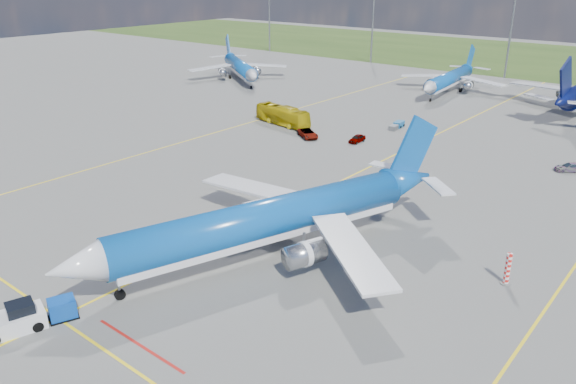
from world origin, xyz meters
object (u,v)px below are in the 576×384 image
Objects in this scene: pushback_tug at (15,320)px; baggage_tug_c at (397,125)px; bg_jet_nnw at (448,93)px; bg_jet_nw at (240,80)px; warning_post at (508,269)px; service_car_b at (308,133)px; uld_container at (62,308)px; apron_bus at (283,115)px; service_car_a at (357,139)px; service_car_c at (571,167)px; main_airliner at (267,256)px.

baggage_tug_c is at bearing 112.15° from pushback_tug.
bg_jet_nnw is 106.75m from pushback_tug.
bg_jet_nnw is at bearing -34.66° from bg_jet_nw.
warning_post is 0.46× the size of pushback_tug.
warning_post is 0.60× the size of service_car_b.
apron_bus is (-24.73, 57.46, 0.86)m from uld_container.
bg_jet_nw is 17.70× the size of uld_container.
uld_container is at bearing -146.90° from apron_bus.
pushback_tug is (59.73, -87.73, 0.88)m from bg_jet_nw.
warning_post is 103.75m from bg_jet_nw.
service_car_a is at bearing -83.78° from bg_jet_nw.
warning_post reaches higher than service_car_b.
pushback_tug reaches higher than uld_container.
bg_jet_nw is 59.71m from service_car_a.
bg_jet_nw is at bearing 146.74° from warning_post.
pushback_tug reaches higher than baggage_tug_c.
pushback_tug is at bearing -90.18° from uld_container.
service_car_c is at bearing 95.69° from warning_post.
baggage_tug_c is (8.54, 14.70, -0.23)m from service_car_b.
uld_container is (-25.76, -27.61, -0.69)m from warning_post.
uld_container is at bearing -109.94° from bg_jet_nw.
service_car_b is (8.61, -3.85, -0.97)m from apron_bus.
warning_post is 41.00m from pushback_tug.
apron_bus is at bearing -119.41° from service_car_c.
uld_container is 62.56m from apron_bus.
pushback_tug is at bearing -111.51° from bg_jet_nw.
main_airliner reaches higher than apron_bus.
bg_jet_nnw is 5.21× the size of pushback_tug.
service_car_a is at bearing 113.82° from pushback_tug.
baggage_tug_c is at bearing 129.30° from warning_post.
bg_jet_nnw is (47.43, 18.30, 0.00)m from bg_jet_nw.
pushback_tug is at bearing -55.75° from service_car_c.
service_car_b is 39.49m from service_car_c.
service_car_b is at bearing 148.15° from warning_post.
uld_container is 0.44× the size of baggage_tug_c.
service_car_a is 8.33m from service_car_b.
service_car_a is at bearing -37.03° from service_car_b.
uld_container reaches higher than service_car_b.
warning_post is at bearing -110.79° from apron_bus.
bg_jet_nw reaches higher than uld_container.
apron_bus is 2.38× the size of service_car_b.
main_airliner reaches higher than service_car_c.
service_car_c is 0.91× the size of baggage_tug_c.
baggage_tug_c is (-33.32, 40.71, -1.03)m from warning_post.
service_car_c reaches higher than baggage_tug_c.
main_airliner is (-19.83, -9.56, -1.50)m from warning_post.
service_car_a reaches higher than service_car_c.
main_airliner is 11.98× the size of service_car_a.
bg_jet_nnw is at bearing 113.72° from pushback_tug.
service_car_c is (-3.54, 35.50, -0.89)m from warning_post.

